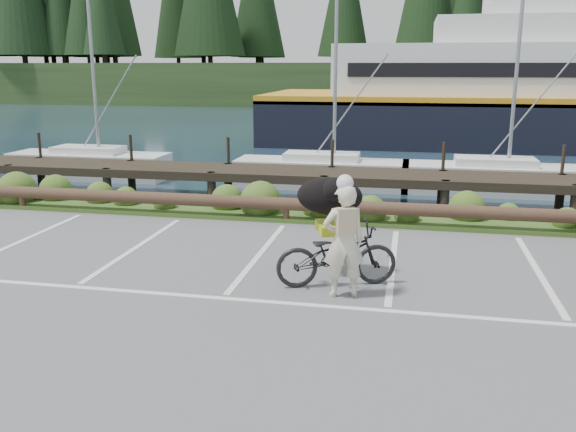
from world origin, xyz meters
name	(u,v)px	position (x,y,z in m)	size (l,w,h in m)	color
ground	(231,290)	(0.00, 0.00, 0.00)	(72.00, 72.00, 0.00)	#535356
harbor_backdrop	(395,93)	(0.39, 78.47, 0.00)	(170.00, 160.00, 30.00)	#192C3D
vegetation_strip	(292,214)	(0.00, 5.30, 0.05)	(34.00, 1.60, 0.10)	#3D5B21
log_rail	(286,222)	(0.00, 4.60, 0.00)	(32.00, 0.30, 0.60)	#443021
bicycle	(337,255)	(1.70, 0.57, 0.54)	(0.72, 2.05, 1.08)	black
cyclist	(344,241)	(1.86, 0.12, 0.92)	(0.67, 0.44, 1.84)	beige
dog	(330,196)	(1.48, 1.19, 1.41)	(1.15, 0.56, 0.67)	black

